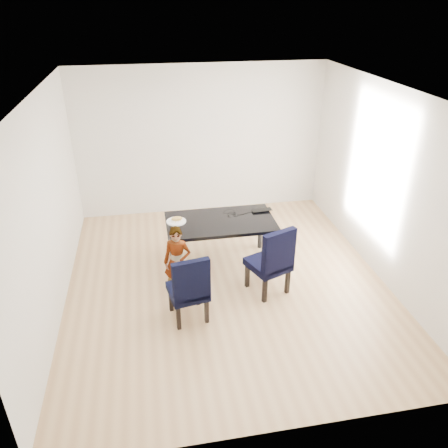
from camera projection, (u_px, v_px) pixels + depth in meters
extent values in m
cube|color=tan|center=(226.00, 282.00, 6.36)|extent=(4.50, 5.00, 0.01)
cube|color=white|center=(227.00, 92.00, 5.09)|extent=(4.50, 5.00, 0.01)
cube|color=silver|center=(201.00, 141.00, 7.90)|extent=(4.50, 0.01, 2.70)
cube|color=silver|center=(283.00, 323.00, 3.55)|extent=(4.50, 0.01, 2.70)
cube|color=silver|center=(47.00, 211.00, 5.37)|extent=(0.01, 5.00, 2.70)
cube|color=silver|center=(385.00, 185.00, 6.08)|extent=(0.01, 5.00, 2.70)
cube|color=black|center=(220.00, 243.00, 6.62)|extent=(1.60, 0.90, 0.75)
cube|color=black|center=(188.00, 286.00, 5.46)|extent=(0.54, 0.55, 0.96)
cube|color=black|center=(268.00, 258.00, 5.96)|extent=(0.65, 0.66, 1.03)
imported|color=#FF4E15|center=(177.00, 262.00, 5.87)|extent=(0.43, 0.35, 1.03)
cylinder|color=white|center=(176.00, 221.00, 6.40)|extent=(0.31, 0.31, 0.02)
ellipsoid|color=gold|center=(177.00, 219.00, 6.39)|extent=(0.17, 0.09, 0.07)
imported|color=black|center=(261.00, 209.00, 6.76)|extent=(0.33, 0.22, 0.02)
torus|color=black|center=(233.00, 215.00, 6.59)|extent=(0.16, 0.16, 0.01)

